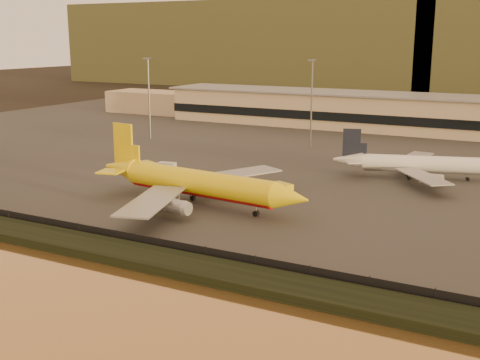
{
  "coord_description": "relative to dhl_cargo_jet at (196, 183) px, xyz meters",
  "views": [
    {
      "loc": [
        52.37,
        -83.04,
        31.73
      ],
      "look_at": [
        2.46,
        12.0,
        6.2
      ],
      "focal_mm": 45.0,
      "sensor_mm": 36.0,
      "label": 1
    }
  ],
  "objects": [
    {
      "name": "perimeter_fence",
      "position": [
        7.01,
        -25.04,
        -3.19
      ],
      "size": [
        300.0,
        0.05,
        2.2
      ],
      "primitive_type": "cube",
      "color": "black",
      "rests_on": "tarmac"
    },
    {
      "name": "terminal_building",
      "position": [
        -7.51,
        113.52,
        1.75
      ],
      "size": [
        202.0,
        25.0,
        12.6
      ],
      "color": "tan",
      "rests_on": "tarmac"
    },
    {
      "name": "white_narrowbody_jet",
      "position": [
        33.12,
        42.54,
        -0.98
      ],
      "size": [
        37.91,
        36.12,
        11.1
      ],
      "rotation": [
        0.0,
        0.0,
        0.29
      ],
      "color": "silver",
      "rests_on": "tarmac"
    },
    {
      "name": "embankment",
      "position": [
        7.01,
        -29.04,
        -3.79
      ],
      "size": [
        320.0,
        7.0,
        1.4
      ],
      "primitive_type": "cube",
      "color": "black",
      "rests_on": "ground"
    },
    {
      "name": "gse_vehicle_white",
      "position": [
        -22.87,
        23.33,
        -3.34
      ],
      "size": [
        4.5,
        2.61,
        1.9
      ],
      "primitive_type": "cube",
      "rotation": [
        0.0,
        0.0,
        0.18
      ],
      "color": "silver",
      "rests_on": "tarmac"
    },
    {
      "name": "gse_vehicle_yellow",
      "position": [
        10.9,
        16.34,
        -3.28
      ],
      "size": [
        4.94,
        3.6,
        2.03
      ],
      "primitive_type": "cube",
      "rotation": [
        0.0,
        0.0,
        -0.39
      ],
      "color": "yellow",
      "rests_on": "tarmac"
    },
    {
      "name": "dhl_cargo_jet",
      "position": [
        0.0,
        0.0,
        0.0
      ],
      "size": [
        48.15,
        46.91,
        14.37
      ],
      "rotation": [
        0.0,
        0.0,
        -0.1
      ],
      "color": "yellow",
      "rests_on": "tarmac"
    },
    {
      "name": "tarmac",
      "position": [
        7.01,
        82.96,
        -4.39
      ],
      "size": [
        320.0,
        220.0,
        0.2
      ],
      "primitive_type": "cube",
      "color": "#2D2D2D",
      "rests_on": "ground"
    },
    {
      "name": "ground",
      "position": [
        7.01,
        -12.04,
        -4.49
      ],
      "size": [
        900.0,
        900.0,
        0.0
      ],
      "primitive_type": "plane",
      "color": "black",
      "rests_on": "ground"
    },
    {
      "name": "distant_hills",
      "position": [
        -13.73,
        327.96,
        26.9
      ],
      "size": [
        470.0,
        160.0,
        70.0
      ],
      "color": "brown",
      "rests_on": "ground"
    },
    {
      "name": "apron_light_masts",
      "position": [
        22.01,
        62.96,
        11.21
      ],
      "size": [
        152.2,
        12.2,
        25.4
      ],
      "color": "slate",
      "rests_on": "tarmac"
    }
  ]
}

